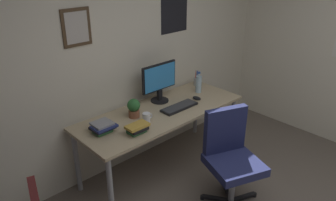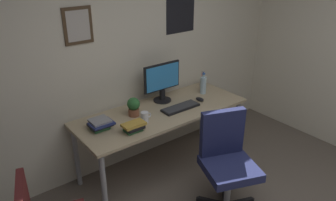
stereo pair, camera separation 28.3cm
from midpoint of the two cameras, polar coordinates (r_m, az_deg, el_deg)
wall_back at (r=3.54m, az=-4.42°, el=8.69°), size 4.40×0.10×2.60m
desk at (r=3.50m, az=1.32°, el=-2.77°), size 1.87×0.71×0.72m
office_chair at (r=3.14m, az=12.69°, el=-9.64°), size 0.59×0.60×0.95m
monitor at (r=3.60m, az=1.22°, el=3.40°), size 0.46×0.20×0.43m
keyboard at (r=3.52m, az=4.48°, el=-1.25°), size 0.43×0.15×0.03m
computer_mouse at (r=3.72m, az=7.70°, el=0.18°), size 0.06×0.11×0.04m
water_bottle at (r=3.89m, az=8.22°, el=2.65°), size 0.07×0.07×0.25m
coffee_mug_near at (r=3.22m, az=-1.51°, el=-2.92°), size 0.11×0.08×0.10m
potted_plant at (r=3.33m, az=-3.57°, el=-1.02°), size 0.13×0.13×0.19m
pen_cup at (r=4.11m, az=7.97°, el=3.12°), size 0.07×0.07×0.20m
book_stack_left at (r=3.06m, az=-3.32°, el=-4.63°), size 0.21×0.14×0.09m
book_stack_right at (r=3.13m, az=-9.09°, el=-4.13°), size 0.21×0.19×0.09m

